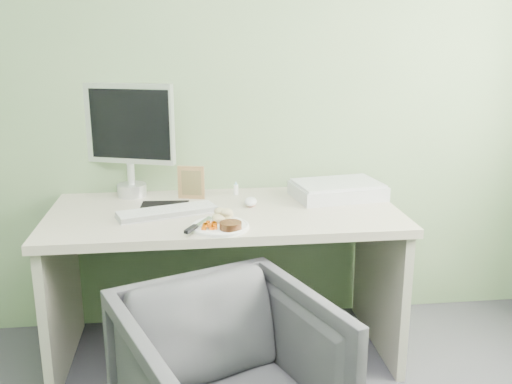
{
  "coord_description": "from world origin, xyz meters",
  "views": [
    {
      "loc": [
        -0.16,
        -0.88,
        1.5
      ],
      "look_at": [
        0.13,
        1.5,
        0.85
      ],
      "focal_mm": 40.0,
      "sensor_mm": 36.0,
      "label": 1
    }
  ],
  "objects": [
    {
      "name": "mousepad",
      "position": [
        -0.28,
        1.71,
        0.73
      ],
      "size": [
        0.23,
        0.21,
        0.0
      ],
      "primitive_type": "cube",
      "rotation": [
        0.0,
        0.0,
        -0.06
      ],
      "color": "black",
      "rests_on": "desk"
    },
    {
      "name": "keyboard",
      "position": [
        -0.26,
        1.59,
        0.75
      ],
      "size": [
        0.46,
        0.26,
        0.02
      ],
      "primitive_type": "cube",
      "rotation": [
        0.0,
        0.0,
        0.31
      ],
      "color": "white",
      "rests_on": "desk"
    },
    {
      "name": "potato_pile",
      "position": [
        -0.01,
        1.42,
        0.77
      ],
      "size": [
        0.11,
        0.09,
        0.05
      ],
      "primitive_type": "ellipsoid",
      "rotation": [
        0.0,
        0.0,
        -0.18
      ],
      "color": "tan",
      "rests_on": "plate"
    },
    {
      "name": "eyedrop_bottle",
      "position": [
        0.08,
        1.88,
        0.76
      ],
      "size": [
        0.02,
        0.02,
        0.07
      ],
      "color": "white",
      "rests_on": "desk"
    },
    {
      "name": "photo_frame",
      "position": [
        -0.15,
        1.84,
        0.81
      ],
      "size": [
        0.13,
        0.05,
        0.16
      ],
      "primitive_type": "cube",
      "rotation": [
        0.0,
        0.0,
        -0.24
      ],
      "color": "#9B7B48",
      "rests_on": "desk"
    },
    {
      "name": "steak_knife",
      "position": [
        -0.14,
        1.33,
        0.75
      ],
      "size": [
        0.12,
        0.2,
        0.02
      ],
      "rotation": [
        0.0,
        0.0,
        1.08
      ],
      "color": "silver",
      "rests_on": "plate"
    },
    {
      "name": "desk",
      "position": [
        0.0,
        1.62,
        0.55
      ],
      "size": [
        1.6,
        0.75,
        0.73
      ],
      "color": "#C0B1A1",
      "rests_on": "floor"
    },
    {
      "name": "monitor",
      "position": [
        -0.44,
        1.94,
        1.04
      ],
      "size": [
        0.45,
        0.19,
        0.55
      ],
      "rotation": [
        0.0,
        0.0,
        -0.34
      ],
      "color": "silver",
      "rests_on": "desk"
    },
    {
      "name": "computer_mouse",
      "position": [
        0.13,
        1.68,
        0.75
      ],
      "size": [
        0.08,
        0.12,
        0.04
      ],
      "primitive_type": "ellipsoid",
      "rotation": [
        0.0,
        0.0,
        -0.18
      ],
      "color": "white",
      "rests_on": "desk"
    },
    {
      "name": "carrot_heap",
      "position": [
        -0.08,
        1.34,
        0.76
      ],
      "size": [
        0.06,
        0.06,
        0.04
      ],
      "primitive_type": "cube",
      "rotation": [
        0.0,
        0.0,
        -0.17
      ],
      "color": "#DE5604",
      "rests_on": "plate"
    },
    {
      "name": "scanner",
      "position": [
        0.57,
        1.77,
        0.76
      ],
      "size": [
        0.47,
        0.35,
        0.07
      ],
      "primitive_type": "cube",
      "rotation": [
        0.0,
        0.0,
        0.16
      ],
      "color": "silver",
      "rests_on": "desk"
    },
    {
      "name": "steak",
      "position": [
        0.0,
        1.32,
        0.76
      ],
      "size": [
        0.11,
        0.11,
        0.03
      ],
      "primitive_type": "cylinder",
      "rotation": [
        0.0,
        0.0,
        0.29
      ],
      "color": "black",
      "rests_on": "plate"
    },
    {
      "name": "plate",
      "position": [
        -0.04,
        1.37,
        0.74
      ],
      "size": [
        0.24,
        0.24,
        0.01
      ],
      "primitive_type": "cylinder",
      "color": "white",
      "rests_on": "desk"
    },
    {
      "name": "wall_back",
      "position": [
        0.0,
        2.0,
        1.35
      ],
      "size": [
        3.5,
        0.0,
        3.5
      ],
      "primitive_type": "plane",
      "rotation": [
        1.57,
        0.0,
        0.0
      ],
      "color": "gray",
      "rests_on": "floor"
    }
  ]
}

